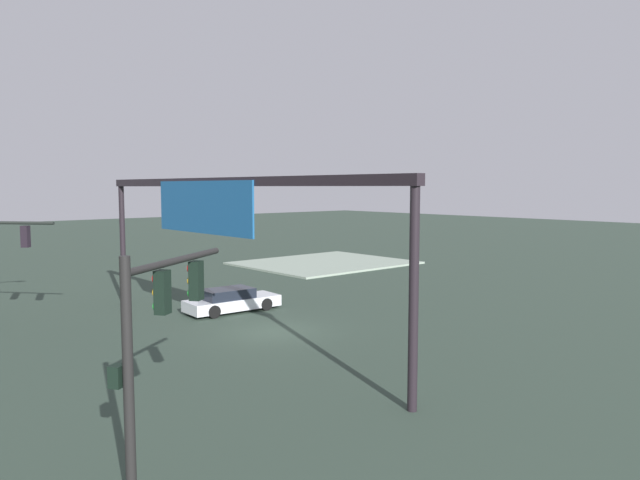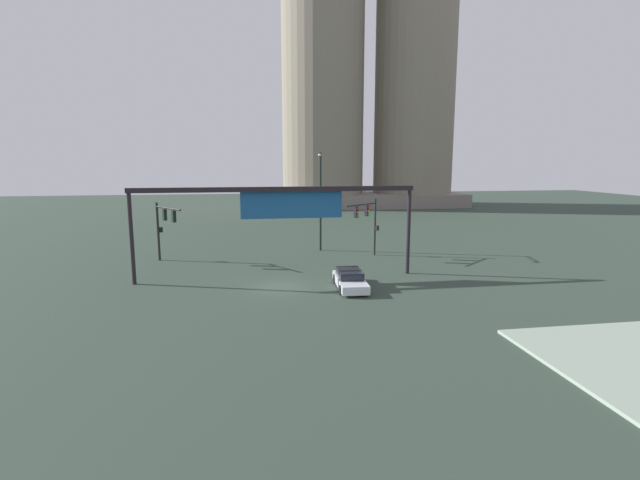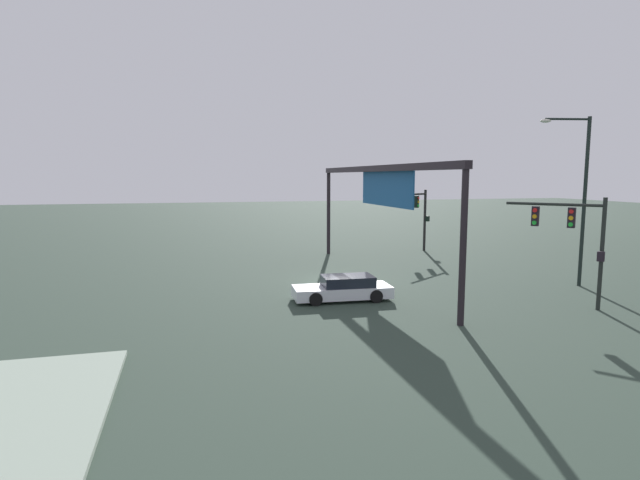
# 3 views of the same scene
# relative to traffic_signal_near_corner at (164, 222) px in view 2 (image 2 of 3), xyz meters

# --- Properties ---
(ground_plane) EXTENTS (188.66, 188.66, 0.00)m
(ground_plane) POSITION_rel_traffic_signal_near_corner_xyz_m (8.96, -9.71, -3.46)
(ground_plane) COLOR #2E3D33
(traffic_signal_near_corner) EXTENTS (2.54, 3.82, 5.03)m
(traffic_signal_near_corner) POSITION_rel_traffic_signal_near_corner_xyz_m (0.00, 0.00, 0.00)
(traffic_signal_near_corner) COLOR black
(traffic_signal_near_corner) RESTS_ON ground
(traffic_signal_opposite_side) EXTENTS (3.67, 2.89, 5.15)m
(traffic_signal_opposite_side) POSITION_rel_traffic_signal_near_corner_xyz_m (17.54, -0.60, 0.10)
(traffic_signal_opposite_side) COLOR black
(traffic_signal_opposite_side) RESTS_ON ground
(streetlamp_curved_arm) EXTENTS (0.78, 2.83, 9.29)m
(streetlamp_curved_arm) POSITION_rel_traffic_signal_near_corner_xyz_m (13.84, 2.90, 1.90)
(streetlamp_curved_arm) COLOR black
(streetlamp_curved_arm) RESTS_ON ground
(overhead_sign_gantry) EXTENTS (20.38, 0.43, 6.72)m
(overhead_sign_gantry) POSITION_rel_traffic_signal_near_corner_xyz_m (9.27, -7.14, 2.10)
(overhead_sign_gantry) COLOR black
(overhead_sign_gantry) RESTS_ON ground
(highrise_twin_tower) EXTENTS (34.65, 17.01, 56.14)m
(highrise_twin_tower) POSITION_rel_traffic_signal_near_corner_xyz_m (30.47, 47.56, 24.26)
(highrise_twin_tower) COLOR slate
(highrise_twin_tower) RESTS_ON ground
(sedan_car_approaching) EXTENTS (2.09, 4.91, 1.21)m
(sedan_car_approaching) POSITION_rel_traffic_signal_near_corner_xyz_m (13.66, -10.57, -2.88)
(sedan_car_approaching) COLOR silver
(sedan_car_approaching) RESTS_ON ground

